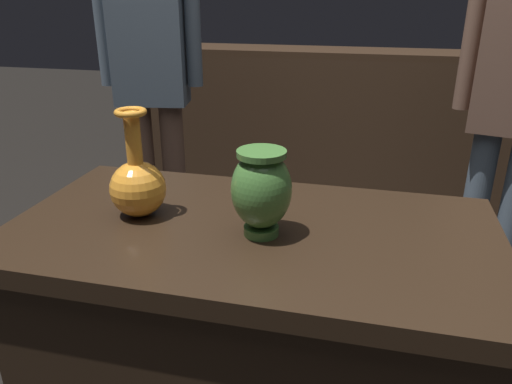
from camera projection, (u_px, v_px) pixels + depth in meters
display_plinth at (252, 354)px, 1.36m from camera, size 1.20×0.64×0.80m
back_display_shelf at (331, 125)px, 3.30m from camera, size 2.60×0.40×0.99m
vase_centerpiece at (261, 190)px, 1.13m from camera, size 0.14×0.14×0.21m
vase_tall_behind at (138, 183)px, 1.24m from camera, size 0.14×0.14×0.28m
shelf_vase_far_left at (183, 32)px, 3.33m from camera, size 0.13×0.13×0.12m
visitor_near_left at (151, 66)px, 2.22m from camera, size 0.46×0.24×1.72m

